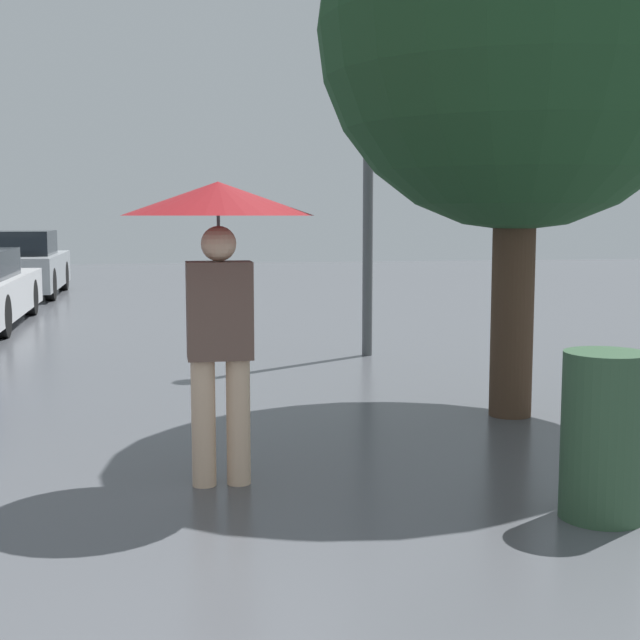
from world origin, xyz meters
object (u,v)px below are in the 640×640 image
(tree, at_px, (520,29))
(trash_bin, at_px, (604,436))
(street_lamp, at_px, (369,104))
(pedestrian, at_px, (219,238))
(parked_car_farthest, at_px, (17,266))

(tree, distance_m, trash_bin, 3.61)
(tree, distance_m, street_lamp, 3.31)
(pedestrian, distance_m, parked_car_farthest, 13.93)
(parked_car_farthest, height_order, trash_bin, parked_car_farthest)
(pedestrian, height_order, parked_car_farthest, pedestrian)
(parked_car_farthest, relative_size, tree, 0.85)
(pedestrian, relative_size, street_lamp, 0.39)
(tree, bearing_deg, street_lamp, 97.29)
(pedestrian, distance_m, trash_bin, 2.44)
(pedestrian, bearing_deg, street_lamp, 66.71)
(parked_car_farthest, relative_size, trash_bin, 4.36)
(street_lamp, bearing_deg, tree, -82.71)
(parked_car_farthest, height_order, tree, tree)
(pedestrian, xyz_separation_m, parked_car_farthest, (-3.15, 13.54, -0.88))
(parked_car_farthest, relative_size, street_lamp, 0.85)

